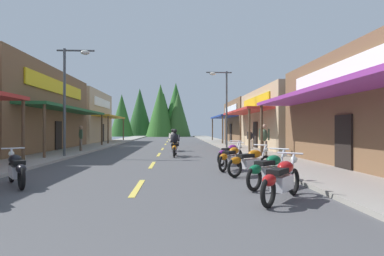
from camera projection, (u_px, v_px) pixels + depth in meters
ground at (163, 150)px, 23.68m from camera, size 9.13×77.19×0.10m
sidewalk_left at (86, 148)px, 23.36m from camera, size 2.65×77.19×0.12m
sidewalk_right at (238, 148)px, 23.99m from camera, size 2.65×77.19×0.12m
centerline_dashes at (163, 148)px, 24.97m from camera, size 0.16×49.99×0.01m
storefront_left_middle at (10, 110)px, 21.12m from camera, size 8.33×13.77×5.74m
storefront_left_far at (69, 117)px, 33.95m from camera, size 9.25×10.11×5.69m
storefront_right_middle at (303, 119)px, 23.76m from camera, size 9.37×10.37×4.60m
storefront_right_far at (265, 122)px, 34.31m from camera, size 9.62×9.70×4.69m
streetlamp_left at (70, 86)px, 16.42m from camera, size 1.99×0.30×5.90m
streetlamp_right at (223, 98)px, 23.62m from camera, size 1.99×0.30×6.04m
motorcycle_parked_right_0 at (282, 179)px, 6.67m from camera, size 1.46×1.70×1.04m
motorcycle_parked_right_1 at (269, 169)px, 8.23m from camera, size 1.66×1.50×1.04m
motorcycle_parked_right_2 at (250, 161)px, 10.31m from camera, size 1.84×1.26×1.04m
motorcycle_parked_right_3 at (232, 157)px, 11.74m from camera, size 1.34×1.79×1.04m
motorcycle_parked_right_4 at (230, 153)px, 13.49m from camera, size 1.45×1.71×1.04m
motorcycle_parked_left_2 at (16, 168)px, 8.41m from camera, size 1.34×1.79×1.04m
rider_cruising_lead at (175, 145)px, 17.24m from camera, size 0.60×2.14×1.57m
rider_cruising_trailing at (173, 142)px, 21.45m from camera, size 0.60×2.14×1.57m
pedestrian_by_shop at (81, 137)px, 19.93m from camera, size 0.41×0.50×1.78m
pedestrian_browsing at (264, 138)px, 16.57m from camera, size 0.50×0.41×1.81m
pedestrian_waiting at (251, 138)px, 21.95m from camera, size 0.43×0.45×1.56m
treeline_backdrop at (159, 112)px, 63.48m from camera, size 16.47×12.78×11.47m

